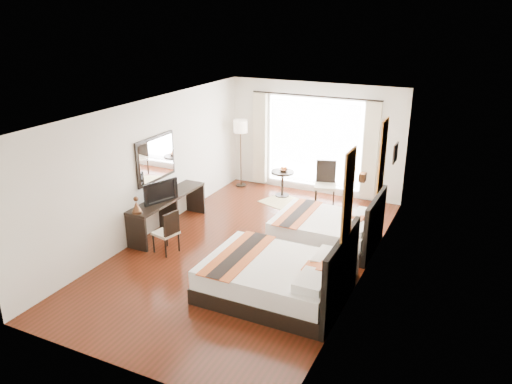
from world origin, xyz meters
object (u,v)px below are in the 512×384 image
at_px(nightstand, 344,267).
at_px(vase, 340,255).
at_px(television, 159,191).
at_px(fruit_bowl, 284,170).
at_px(floor_lamp, 240,131).
at_px(desk_chair, 167,240).
at_px(side_table, 282,184).
at_px(window_chair, 325,193).
at_px(bed_far, 328,229).
at_px(console_desk, 168,213).
at_px(table_lamp, 348,237).
at_px(bed_near, 278,278).

height_order(nightstand, vase, vase).
height_order(television, fruit_bowl, television).
distance_m(nightstand, fruit_bowl, 4.23).
bearing_deg(floor_lamp, desk_chair, -83.46).
relative_size(side_table, window_chair, 0.61).
xyz_separation_m(bed_far, vase, (0.67, -1.48, 0.27)).
bearing_deg(bed_far, window_chair, 110.15).
relative_size(bed_far, console_desk, 0.92).
bearing_deg(table_lamp, fruit_bowl, 128.46).
xyz_separation_m(bed_near, nightstand, (0.83, 0.98, -0.10)).
xyz_separation_m(floor_lamp, fruit_bowl, (1.31, -0.23, -0.82)).
xyz_separation_m(nightstand, desk_chair, (-3.40, -0.47, 0.03)).
relative_size(nightstand, side_table, 0.74).
bearing_deg(bed_near, console_desk, 155.81).
height_order(bed_near, floor_lamp, floor_lamp).
bearing_deg(window_chair, bed_near, -8.52).
bearing_deg(table_lamp, console_desk, 175.90).
bearing_deg(nightstand, floor_lamp, 137.19).
xyz_separation_m(bed_far, desk_chair, (-2.69, -1.75, -0.03)).
distance_m(television, fruit_bowl, 3.52).
relative_size(bed_near, nightstand, 4.67).
relative_size(television, floor_lamp, 0.44).
bearing_deg(fruit_bowl, table_lamp, -51.54).
relative_size(bed_far, fruit_bowl, 9.45).
height_order(bed_far, window_chair, bed_far).
height_order(vase, side_table, side_table).
xyz_separation_m(vase, television, (-3.93, 0.33, 0.42)).
xyz_separation_m(bed_near, fruit_bowl, (-1.72, 4.33, 0.35)).
distance_m(bed_near, bed_far, 2.27).
distance_m(table_lamp, console_desk, 4.01).
distance_m(console_desk, side_table, 3.23).
distance_m(television, floor_lamp, 3.48).
xyz_separation_m(desk_chair, window_chair, (1.99, 3.66, 0.06)).
distance_m(table_lamp, fruit_bowl, 4.08).
bearing_deg(bed_near, side_table, 111.93).
distance_m(desk_chair, fruit_bowl, 3.93).
bearing_deg(floor_lamp, bed_far, -36.00).
bearing_deg(fruit_bowl, desk_chair, -102.56).
xyz_separation_m(desk_chair, fruit_bowl, (0.85, 3.82, 0.42)).
height_order(bed_far, floor_lamp, floor_lamp).
bearing_deg(desk_chair, side_table, -89.43).
xyz_separation_m(vase, window_chair, (-1.37, 3.39, -0.24)).
bearing_deg(television, bed_near, -88.69).
height_order(table_lamp, desk_chair, desk_chair).
bearing_deg(television, side_table, -2.63).
distance_m(table_lamp, vase, 0.40).
relative_size(floor_lamp, window_chair, 1.66).
bearing_deg(fruit_bowl, side_table, -154.41).
bearing_deg(console_desk, desk_chair, -56.99).
relative_size(nightstand, floor_lamp, 0.28).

